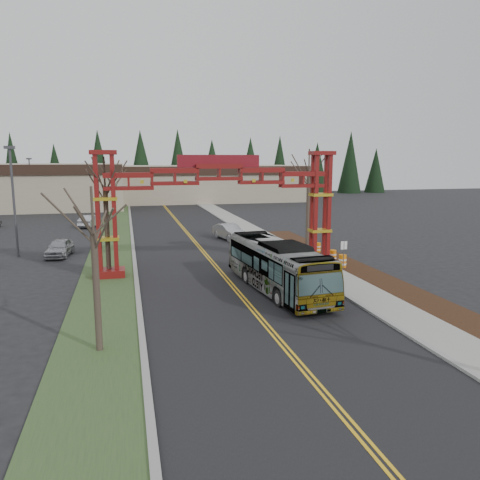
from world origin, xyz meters
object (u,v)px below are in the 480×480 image
object	(u,v)px
parked_car_near_a	(60,248)
barrel_mid	(333,256)
bare_tree_right_far	(309,174)
light_pole_far	(31,182)
silver_sedan	(229,232)
barrel_south	(342,262)
bare_tree_median_far	(114,185)
street_sign	(344,250)
gateway_arch	(219,191)
light_pole_near	(13,194)
retail_building_east	(208,183)
barrel_north	(318,248)
parked_car_far_a	(91,221)
bare_tree_median_mid	(105,189)
transit_bus	(277,266)
bare_tree_median_near	(94,234)

from	to	relation	value
parked_car_near_a	barrel_mid	world-z (taller)	parked_car_near_a
bare_tree_right_far	light_pole_far	xyz separation A→B (m)	(-30.57, 35.68, -2.00)
silver_sedan	bare_tree_right_far	bearing A→B (deg)	-58.84
barrel_south	barrel_mid	size ratio (longest dim) A/B	1.08
bare_tree_median_far	street_sign	distance (m)	32.56
gateway_arch	light_pole_near	distance (m)	18.45
retail_building_east	barrel_north	xyz separation A→B (m)	(-0.14, -57.37, -3.04)
bare_tree_right_far	light_pole_far	bearing A→B (deg)	130.59
gateway_arch	light_pole_near	xyz separation A→B (m)	(-15.87, 9.40, -0.55)
parked_car_near_a	bare_tree_median_far	distance (m)	17.92
light_pole_far	barrel_north	xyz separation A→B (m)	(30.43, -38.59, -4.43)
light_pole_near	street_sign	world-z (taller)	light_pole_near
silver_sedan	parked_car_far_a	world-z (taller)	silver_sedan
barrel_south	bare_tree_right_far	bearing A→B (deg)	85.57
bare_tree_median_mid	barrel_mid	size ratio (longest dim) A/B	8.34
street_sign	transit_bus	bearing A→B (deg)	-148.42
light_pole_near	street_sign	size ratio (longest dim) A/B	4.19
bare_tree_right_far	parked_car_far_a	bearing A→B (deg)	137.74
street_sign	gateway_arch	bearing A→B (deg)	167.28
parked_car_near_a	bare_tree_median_mid	size ratio (longest dim) A/B	0.52
gateway_arch	bare_tree_median_mid	size ratio (longest dim) A/B	2.15
bare_tree_median_near	barrel_north	xyz separation A→B (m)	(17.86, 17.94, -4.73)
parked_car_near_a	street_sign	distance (m)	23.98
parked_car_near_a	street_sign	bearing A→B (deg)	-19.64
gateway_arch	bare_tree_median_mid	xyz separation A→B (m)	(-8.00, 0.23, 0.26)
gateway_arch	barrel_north	bearing A→B (deg)	24.97
gateway_arch	parked_car_near_a	bearing A→B (deg)	145.09
bare_tree_median_near	bare_tree_right_far	bearing A→B (deg)	49.20
transit_bus	barrel_south	world-z (taller)	transit_bus
bare_tree_median_far	light_pole_near	distance (m)	17.86
parked_car_far_a	barrel_mid	size ratio (longest dim) A/B	4.48
light_pole_far	street_sign	world-z (taller)	light_pole_far
bare_tree_median_near	bare_tree_median_far	xyz separation A→B (m)	(0.00, 38.78, 0.03)
retail_building_east	bare_tree_median_far	bearing A→B (deg)	-116.23
gateway_arch	retail_building_east	distance (m)	62.80
parked_car_near_a	light_pole_far	distance (m)	35.75
bare_tree_right_far	street_sign	size ratio (longest dim) A/B	4.12
parked_car_near_a	bare_tree_median_far	size ratio (longest dim) A/B	0.61
parked_car_near_a	bare_tree_median_mid	xyz separation A→B (m)	(4.37, -8.40, 5.48)
silver_sedan	bare_tree_right_far	world-z (taller)	bare_tree_right_far
gateway_arch	transit_bus	bearing A→B (deg)	-67.57
light_pole_far	parked_car_far_a	bearing A→B (deg)	-60.03
light_pole_far	barrel_north	distance (m)	49.35
bare_tree_median_mid	barrel_south	size ratio (longest dim) A/B	7.71
bare_tree_median_far	light_pole_near	world-z (taller)	light_pole_near
bare_tree_median_near	barrel_mid	world-z (taller)	bare_tree_median_near
silver_sedan	barrel_north	world-z (taller)	silver_sedan
gateway_arch	light_pole_near	world-z (taller)	light_pole_near
parked_car_far_a	street_sign	distance (m)	34.99
parked_car_near_a	barrel_mid	distance (m)	23.29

